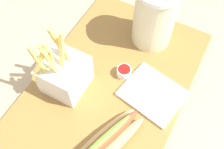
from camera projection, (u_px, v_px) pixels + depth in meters
ground_plane at (112, 88)px, 0.61m from camera, size 2.40×2.40×0.02m
food_tray at (112, 84)px, 0.59m from camera, size 0.48×0.32×0.02m
soda_cup at (155, 15)px, 0.58m from camera, size 0.10×0.10×0.23m
fries_basket at (64, 74)px, 0.54m from camera, size 0.10×0.09×0.15m
hot_dog_1 at (105, 143)px, 0.49m from camera, size 0.19×0.11×0.06m
ketchup_cup_1 at (124, 71)px, 0.58m from camera, size 0.03×0.03×0.02m
napkin_stack at (153, 94)px, 0.56m from camera, size 0.13×0.14×0.01m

